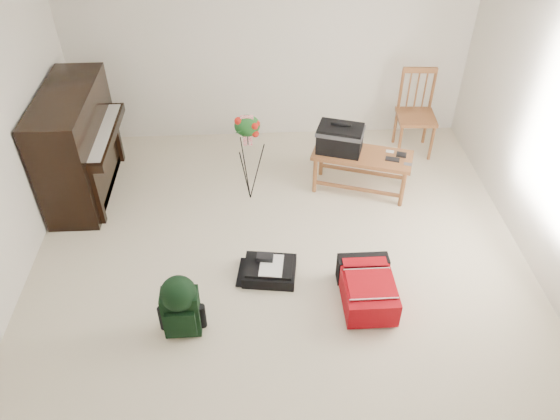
{
  "coord_description": "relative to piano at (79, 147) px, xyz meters",
  "views": [
    {
      "loc": [
        -0.21,
        -3.65,
        3.94
      ],
      "look_at": [
        0.0,
        0.35,
        0.62
      ],
      "focal_mm": 35.0,
      "sensor_mm": 36.0,
      "label": 1
    }
  ],
  "objects": [
    {
      "name": "green_backpack",
      "position": [
        1.28,
        -2.14,
        -0.25
      ],
      "size": [
        0.32,
        0.31,
        0.63
      ],
      "rotation": [
        0.0,
        0.0,
        0.01
      ],
      "color": "black",
      "rests_on": "floor"
    },
    {
      "name": "ceiling",
      "position": [
        2.19,
        -1.6,
        1.9
      ],
      "size": [
        5.0,
        5.5,
        0.01
      ],
      "primitive_type": "cube",
      "color": "white",
      "rests_on": "wall_back"
    },
    {
      "name": "bench",
      "position": [
        2.99,
        -0.17,
        0.01
      ],
      "size": [
        1.2,
        0.77,
        0.86
      ],
      "rotation": [
        0.0,
        0.0,
        -0.32
      ],
      "color": "#9B5B32",
      "rests_on": "floor"
    },
    {
      "name": "floor",
      "position": [
        2.19,
        -1.6,
        -0.6
      ],
      "size": [
        5.0,
        5.5,
        0.01
      ],
      "primitive_type": "cube",
      "color": "beige",
      "rests_on": "ground"
    },
    {
      "name": "black_duffel",
      "position": [
        2.07,
        -1.51,
        -0.52
      ],
      "size": [
        0.56,
        0.47,
        0.21
      ],
      "rotation": [
        0.0,
        0.0,
        -0.14
      ],
      "color": "black",
      "rests_on": "floor"
    },
    {
      "name": "dining_chair",
      "position": [
        3.99,
        0.66,
        -0.08
      ],
      "size": [
        0.49,
        0.49,
        1.06
      ],
      "rotation": [
        0.0,
        0.0,
        -0.07
      ],
      "color": "#9B5B32",
      "rests_on": "floor"
    },
    {
      "name": "red_suitcase",
      "position": [
        2.96,
        -1.83,
        -0.44
      ],
      "size": [
        0.49,
        0.69,
        0.3
      ],
      "rotation": [
        0.0,
        0.0,
        0.0
      ],
      "color": "red",
      "rests_on": "floor"
    },
    {
      "name": "piano",
      "position": [
        0.0,
        0.0,
        0.0
      ],
      "size": [
        0.71,
        1.5,
        1.25
      ],
      "color": "black",
      "rests_on": "floor"
    },
    {
      "name": "wall_back",
      "position": [
        2.19,
        1.15,
        0.65
      ],
      "size": [
        5.0,
        0.04,
        2.5
      ],
      "primitive_type": "cube",
      "color": "white",
      "rests_on": "floor"
    },
    {
      "name": "flower_stand",
      "position": [
        1.89,
        -0.26,
        -0.05
      ],
      "size": [
        0.36,
        0.36,
        1.12
      ],
      "rotation": [
        0.0,
        0.0,
        -0.03
      ],
      "color": "black",
      "rests_on": "floor"
    }
  ]
}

